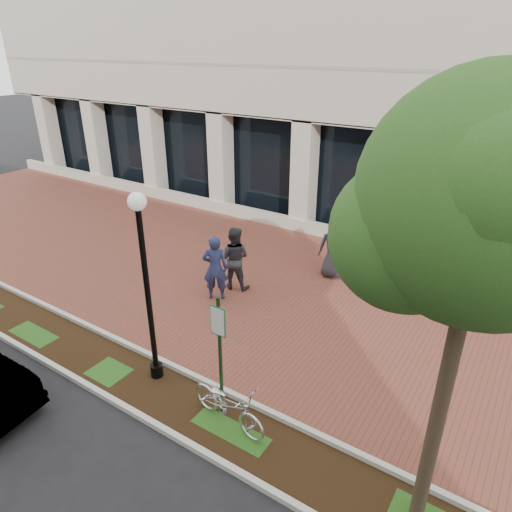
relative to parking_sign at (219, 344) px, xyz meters
The scene contains 12 objects.
ground 5.43m from the parking_sign, 106.23° to the left, with size 120.00×120.00×0.00m, color black.
brick_plaza 5.42m from the parking_sign, 106.23° to the left, with size 40.00×9.00×0.01m, color brown.
planting_strip 2.23m from the parking_sign, 168.47° to the right, with size 40.00×1.50×0.01m, color black.
curb_plaza_side 2.21m from the parking_sign, 162.47° to the left, with size 40.00×0.12×0.12m, color #BBBCB1.
curb_street_side 2.40m from the parking_sign, 144.09° to the right, with size 40.00×0.12×0.12m, color #BBBCB1.
parking_sign is the anchor object (origin of this frame).
lamppost 2.03m from the parking_sign, behind, with size 0.36×0.36×4.28m.
street_tree 5.20m from the parking_sign, ahead, with size 3.51×2.92×6.69m.
locked_bicycle 1.24m from the parking_sign, 30.27° to the right, with size 0.64×1.82×0.96m, color silver.
pedestrian_left 4.61m from the parking_sign, 129.25° to the left, with size 0.71×0.47×1.96m, color navy.
pedestrian_mid 5.24m from the parking_sign, 122.83° to the left, with size 0.94×0.74×1.94m, color #2D2D33.
pedestrian_right 6.73m from the parking_sign, 95.47° to the left, with size 0.98×0.64×2.00m, color #292A2F.
Camera 1 is at (5.86, -10.44, 6.80)m, focal length 32.00 mm.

